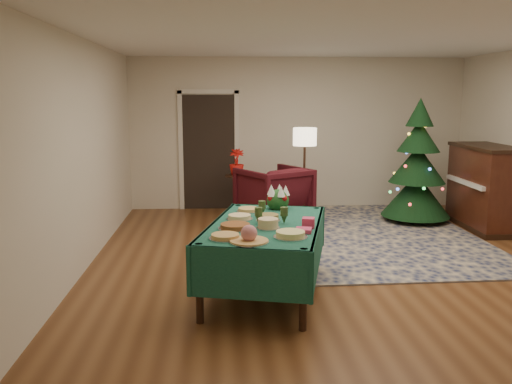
{
  "coord_description": "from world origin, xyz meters",
  "views": [
    {
      "loc": [
        -1.39,
        -6.21,
        2.03
      ],
      "look_at": [
        -0.99,
        -0.12,
        0.94
      ],
      "focal_mm": 38.0,
      "sensor_mm": 36.0,
      "label": 1
    }
  ],
  "objects": [
    {
      "name": "platter_1",
      "position": [
        -1.15,
        -1.56,
        0.8
      ],
      "size": [
        0.36,
        0.36,
        0.16
      ],
      "color": "silver",
      "rests_on": "buffet_table"
    },
    {
      "name": "napkin_stack",
      "position": [
        -0.61,
        -1.23,
        0.76
      ],
      "size": [
        0.18,
        0.18,
        0.04
      ],
      "primitive_type": "cube",
      "rotation": [
        0.0,
        0.0,
        -0.24
      ],
      "color": "#D13A66",
      "rests_on": "buffet_table"
    },
    {
      "name": "platter_6",
      "position": [
        -0.91,
        -0.74,
        0.78
      ],
      "size": [
        0.25,
        0.25,
        0.07
      ],
      "color": "silver",
      "rests_on": "buffet_table"
    },
    {
      "name": "goblet_0",
      "position": [
        -0.95,
        -0.52,
        0.83
      ],
      "size": [
        0.08,
        0.08,
        0.17
      ],
      "color": "#2D471E",
      "rests_on": "buffet_table"
    },
    {
      "name": "platter_0",
      "position": [
        -1.36,
        -1.42,
        0.76
      ],
      "size": [
        0.3,
        0.3,
        0.05
      ],
      "color": "silver",
      "rests_on": "buffet_table"
    },
    {
      "name": "potted_plant",
      "position": [
        -1.13,
        2.82,
        0.83
      ],
      "size": [
        0.25,
        0.44,
        0.25
      ],
      "primitive_type": "imported",
      "color": "red",
      "rests_on": "side_table"
    },
    {
      "name": "centerpiece",
      "position": [
        -0.74,
        -0.13,
        0.87
      ],
      "size": [
        0.27,
        0.27,
        0.31
      ],
      "color": "#1E4C1E",
      "rests_on": "buffet_table"
    },
    {
      "name": "platter_2",
      "position": [
        -0.76,
        -1.42,
        0.77
      ],
      "size": [
        0.31,
        0.31,
        0.06
      ],
      "color": "silver",
      "rests_on": "buffet_table"
    },
    {
      "name": "goblet_2",
      "position": [
        -1.02,
        -0.87,
        0.83
      ],
      "size": [
        0.08,
        0.08,
        0.17
      ],
      "color": "#2D471E",
      "rests_on": "buffet_table"
    },
    {
      "name": "side_table",
      "position": [
        -1.13,
        2.82,
        0.35
      ],
      "size": [
        0.4,
        0.4,
        0.71
      ],
      "color": "black",
      "rests_on": "ground"
    },
    {
      "name": "platter_5",
      "position": [
        -1.2,
        -0.65,
        0.77
      ],
      "size": [
        0.28,
        0.28,
        0.05
      ],
      "color": "silver",
      "rests_on": "buffet_table"
    },
    {
      "name": "armchair",
      "position": [
        -0.55,
        2.34,
        0.5
      ],
      "size": [
        1.3,
        1.28,
        1.0
      ],
      "primitive_type": "imported",
      "rotation": [
        0.0,
        0.0,
        3.68
      ],
      "color": "#410E15",
      "rests_on": "ground"
    },
    {
      "name": "platter_7",
      "position": [
        -1.08,
        -0.26,
        0.76
      ],
      "size": [
        0.27,
        0.27,
        0.04
      ],
      "color": "silver",
      "rests_on": "buffet_table"
    },
    {
      "name": "christmas_tree",
      "position": [
        1.76,
        2.23,
        0.9
      ],
      "size": [
        1.29,
        1.29,
        2.0
      ],
      "color": "black",
      "rests_on": "ground"
    },
    {
      "name": "gift_box",
      "position": [
        -0.53,
        -1.05,
        0.79
      ],
      "size": [
        0.14,
        0.14,
        0.1
      ],
      "primitive_type": "cube",
      "rotation": [
        0.0,
        0.0,
        -0.24
      ],
      "color": "#D33A62",
      "rests_on": "buffet_table"
    },
    {
      "name": "room_shell",
      "position": [
        0.0,
        0.0,
        1.35
      ],
      "size": [
        7.0,
        7.0,
        7.0
      ],
      "color": "#593319",
      "rests_on": "ground"
    },
    {
      "name": "platter_4",
      "position": [
        -0.94,
        -1.06,
        0.79
      ],
      "size": [
        0.24,
        0.24,
        0.1
      ],
      "color": "silver",
      "rests_on": "buffet_table"
    },
    {
      "name": "rug",
      "position": [
        0.69,
        1.4,
        0.01
      ],
      "size": [
        3.28,
        4.26,
        0.02
      ],
      "primitive_type": "cube",
      "rotation": [
        0.0,
        0.0,
        0.02
      ],
      "color": "#131E47",
      "rests_on": "ground"
    },
    {
      "name": "buffet_table",
      "position": [
        -0.94,
        -0.84,
        0.59
      ],
      "size": [
        1.53,
        2.11,
        0.74
      ],
      "color": "black",
      "rests_on": "ground"
    },
    {
      "name": "piano",
      "position": [
        2.67,
        1.73,
        0.63
      ],
      "size": [
        0.71,
        1.49,
        1.28
      ],
      "color": "black",
      "rests_on": "ground"
    },
    {
      "name": "doorway",
      "position": [
        -1.6,
        3.48,
        1.1
      ],
      "size": [
        1.08,
        0.04,
        2.16
      ],
      "color": "black",
      "rests_on": "ground"
    },
    {
      "name": "floor_lamp",
      "position": [
        -0.07,
        2.22,
        1.3
      ],
      "size": [
        0.37,
        0.37,
        1.53
      ],
      "color": "#A57F3F",
      "rests_on": "ground"
    },
    {
      "name": "goblet_1",
      "position": [
        -0.76,
        -0.87,
        0.83
      ],
      "size": [
        0.08,
        0.08,
        0.17
      ],
      "color": "#2D471E",
      "rests_on": "buffet_table"
    },
    {
      "name": "platter_3",
      "position": [
        -1.26,
        -1.05,
        0.77
      ],
      "size": [
        0.34,
        0.34,
        0.05
      ],
      "color": "silver",
      "rests_on": "buffet_table"
    }
  ]
}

